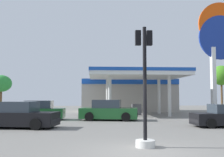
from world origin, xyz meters
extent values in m
plane|color=slate|center=(0.00, 0.00, 0.00)|extent=(90.00, 90.00, 0.00)
cube|color=#ADA89E|center=(2.57, 24.55, 1.98)|extent=(11.40, 5.46, 3.95)
cube|color=#194CB2|center=(2.57, 21.76, 3.60)|extent=(11.40, 0.12, 0.60)
cube|color=white|center=(2.57, 17.77, 3.97)|extent=(9.39, 7.49, 0.35)
cube|color=#194CB2|center=(2.57, 17.77, 4.30)|extent=(9.49, 7.59, 0.30)
cylinder|color=silver|center=(-0.24, 15.71, 1.90)|extent=(0.32, 0.32, 3.80)
cylinder|color=silver|center=(5.39, 15.71, 1.90)|extent=(0.32, 0.32, 3.80)
cylinder|color=silver|center=(-0.24, 19.83, 1.90)|extent=(0.32, 0.32, 3.80)
cylinder|color=silver|center=(5.39, 19.83, 1.90)|extent=(0.32, 0.32, 3.80)
cube|color=#4C4C51|center=(2.57, 17.77, 0.55)|extent=(0.90, 0.60, 1.10)
cube|color=white|center=(10.40, 17.30, 3.44)|extent=(0.40, 0.56, 6.89)
cylinder|color=navy|center=(11.27, 17.30, 7.92)|extent=(4.58, 0.22, 4.58)
cylinder|color=#EA4C0C|center=(11.27, 17.32, 9.29)|extent=(4.58, 0.22, 4.58)
cube|color=white|center=(11.27, 17.36, 8.61)|extent=(4.21, 0.08, 0.82)
cylinder|color=black|center=(5.17, 6.24, 0.30)|extent=(0.60, 0.21, 0.59)
cylinder|color=black|center=(5.15, 7.83, 0.30)|extent=(0.60, 0.21, 0.59)
cube|color=black|center=(6.37, 7.05, 0.49)|extent=(3.92, 1.69, 0.70)
cube|color=black|center=(4.46, 7.02, 0.39)|extent=(0.14, 1.55, 0.22)
cylinder|color=black|center=(1.01, 12.71, 0.34)|extent=(0.71, 0.35, 0.68)
cylinder|color=black|center=(0.69, 10.91, 0.34)|extent=(0.71, 0.35, 0.68)
cylinder|color=black|center=(-1.72, 13.20, 0.34)|extent=(0.71, 0.35, 0.68)
cylinder|color=black|center=(-2.05, 11.39, 0.34)|extent=(0.71, 0.35, 0.68)
cube|color=#1E5928|center=(-0.52, 12.05, 0.56)|extent=(4.74, 2.63, 0.81)
cube|color=#2D3842|center=(-0.68, 12.08, 1.27)|extent=(2.39, 2.01, 0.68)
cube|color=black|center=(1.64, 11.67, 0.45)|extent=(0.44, 1.78, 0.26)
cylinder|color=black|center=(-4.59, 7.87, 0.33)|extent=(0.70, 0.35, 0.67)
cylinder|color=black|center=(-4.92, 6.11, 0.33)|extent=(0.70, 0.35, 0.67)
cylinder|color=black|center=(-7.25, 8.37, 0.33)|extent=(0.70, 0.35, 0.67)
cube|color=black|center=(-6.08, 7.24, 0.55)|extent=(4.63, 2.61, 0.79)
cube|color=#2D3842|center=(-6.24, 7.27, 1.24)|extent=(2.35, 1.98, 0.67)
cube|color=black|center=(-3.98, 6.85, 0.44)|extent=(0.45, 1.73, 0.25)
cylinder|color=black|center=(-7.59, 12.00, 0.33)|extent=(0.66, 0.24, 0.65)
cylinder|color=black|center=(-7.56, 13.76, 0.33)|extent=(0.66, 0.24, 0.65)
cylinder|color=black|center=(-4.93, 11.95, 0.33)|extent=(0.66, 0.24, 0.65)
cylinder|color=black|center=(-4.90, 13.71, 0.33)|extent=(0.66, 0.24, 0.65)
cube|color=#1E5928|center=(-6.24, 12.86, 0.54)|extent=(4.33, 1.88, 0.78)
cube|color=#2D3842|center=(-6.09, 12.85, 1.22)|extent=(2.08, 1.64, 0.65)
cube|color=black|center=(-8.35, 12.90, 0.43)|extent=(0.16, 1.71, 0.25)
cylinder|color=silver|center=(0.21, 0.74, 0.13)|extent=(0.72, 0.72, 0.27)
cylinder|color=black|center=(0.21, 0.74, 2.39)|extent=(0.14, 0.14, 4.25)
cube|color=black|center=(-0.01, 0.90, 4.13)|extent=(0.21, 0.20, 0.57)
sphere|color=red|center=(-0.01, 1.02, 4.31)|extent=(0.15, 0.15, 0.15)
sphere|color=#D89E0C|center=(-0.01, 1.02, 4.13)|extent=(0.15, 0.15, 0.15)
sphere|color=green|center=(-0.01, 1.02, 3.95)|extent=(0.15, 0.15, 0.15)
cube|color=black|center=(0.43, 0.90, 4.13)|extent=(0.21, 0.20, 0.57)
sphere|color=red|center=(0.43, 1.02, 4.31)|extent=(0.15, 0.15, 0.15)
sphere|color=#D89E0C|center=(0.43, 1.02, 4.13)|extent=(0.15, 0.15, 0.15)
sphere|color=green|center=(0.43, 1.02, 3.95)|extent=(0.15, 0.15, 0.15)
cylinder|color=brown|center=(-14.66, 29.30, 1.30)|extent=(0.32, 0.32, 2.59)
ellipsoid|color=#2B8836|center=(-14.66, 29.30, 3.67)|extent=(2.88, 2.88, 2.34)
cylinder|color=brown|center=(0.53, 30.58, 1.71)|extent=(0.26, 0.26, 3.42)
ellipsoid|color=#2E8626|center=(0.53, 30.58, 4.68)|extent=(3.37, 3.37, 3.08)
cylinder|color=brown|center=(16.77, 28.69, 1.92)|extent=(0.27, 0.27, 3.83)
ellipsoid|color=#428C21|center=(16.77, 28.69, 4.93)|extent=(2.91, 2.91, 2.86)
camera|label=1|loc=(-1.69, -9.27, 1.89)|focal=43.29mm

